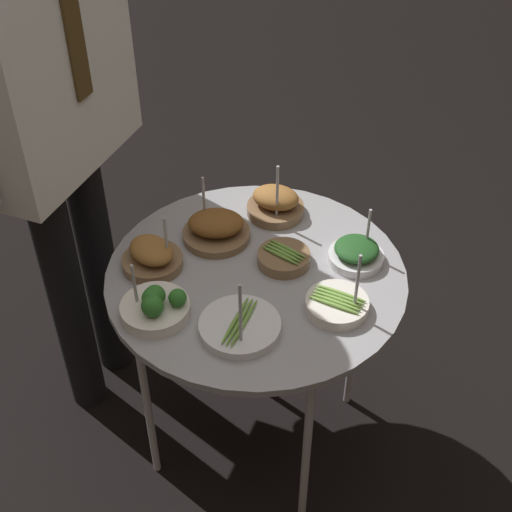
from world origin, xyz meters
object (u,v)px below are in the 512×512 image
bowl_roast_back_right (152,256)px  bowl_roast_back_left (276,203)px  serving_cart (256,285)px  bowl_asparagus_front_center (284,258)px  bowl_roast_mid_left (216,228)px  bowl_asparagus_near_rim (337,304)px  bowl_broccoli_front_left (156,305)px  waiter_figure (39,74)px  bowl_spinach_center (356,253)px  bowl_asparagus_front_right (240,326)px

bowl_roast_back_right → bowl_roast_back_left: (0.30, -0.20, 0.00)m
serving_cart → bowl_asparagus_front_center: bowl_asparagus_front_center is taller
bowl_roast_back_left → bowl_roast_mid_left: bowl_roast_back_left is taller
bowl_asparagus_near_rim → bowl_roast_back_right: bowl_asparagus_near_rim is taller
bowl_broccoli_front_left → bowl_roast_back_left: bearing=-14.2°
bowl_broccoli_front_left → waiter_figure: 0.57m
waiter_figure → bowl_roast_mid_left: bearing=-80.8°
bowl_spinach_center → bowl_broccoli_front_left: bearing=133.5°
bowl_asparagus_front_center → bowl_spinach_center: size_ratio=0.94×
serving_cart → bowl_asparagus_near_rim: size_ratio=4.18×
bowl_spinach_center → bowl_broccoli_front_left: (-0.33, 0.35, 0.01)m
waiter_figure → bowl_broccoli_front_left: bearing=-121.7°
bowl_asparagus_front_right → bowl_asparagus_front_center: bearing=-2.7°
serving_cart → bowl_roast_back_right: (-0.07, 0.23, 0.07)m
bowl_asparagus_near_rim → bowl_asparagus_front_right: bearing=128.2°
bowl_asparagus_near_rim → bowl_spinach_center: 0.17m
bowl_roast_back_left → bowl_spinach_center: (-0.10, -0.24, -0.01)m
bowl_asparagus_near_rim → bowl_roast_mid_left: size_ratio=1.01×
bowl_roast_back_right → waiter_figure: (0.09, 0.29, 0.36)m
bowl_asparagus_near_rim → bowl_broccoli_front_left: (-0.16, 0.36, 0.01)m
bowl_roast_mid_left → bowl_broccoli_front_left: bearing=177.8°
bowl_asparagus_front_right → bowl_roast_mid_left: 0.32m
bowl_roast_back_right → bowl_roast_mid_left: 0.18m
bowl_roast_back_left → bowl_broccoli_front_left: bearing=165.8°
bowl_asparagus_front_center → bowl_roast_back_right: bearing=113.8°
bowl_asparagus_front_center → bowl_spinach_center: bowl_spinach_center is taller
bowl_roast_back_left → waiter_figure: bearing=113.4°
bowl_roast_mid_left → bowl_spinach_center: size_ratio=1.25×
bowl_asparagus_front_center → bowl_asparagus_near_rim: bearing=-122.6°
bowl_asparagus_front_right → bowl_spinach_center: 0.35m
bowl_asparagus_front_right → bowl_asparagus_front_center: size_ratio=1.41×
serving_cart → bowl_asparagus_front_center: 0.09m
bowl_roast_back_left → bowl_spinach_center: bowl_roast_back_left is taller
bowl_asparagus_front_right → bowl_roast_back_right: bearing=66.7°
bowl_roast_mid_left → bowl_spinach_center: bowl_roast_mid_left is taller
bowl_roast_back_left → waiter_figure: waiter_figure is taller
bowl_asparagus_near_rim → bowl_asparagus_front_center: 0.19m
serving_cart → bowl_broccoli_front_left: 0.27m
bowl_asparagus_near_rim → waiter_figure: size_ratio=0.10×
waiter_figure → bowl_spinach_center: bearing=-81.7°
bowl_spinach_center → bowl_broccoli_front_left: same height
bowl_asparagus_near_rim → bowl_spinach_center: size_ratio=1.27×
bowl_asparagus_near_rim → waiter_figure: bearing=84.7°
serving_cart → bowl_asparagus_front_right: bearing=-168.8°
bowl_broccoli_front_left → bowl_roast_mid_left: bearing=-2.2°
bowl_roast_back_right → waiter_figure: bearing=73.0°
bowl_asparagus_near_rim → serving_cart: bearing=77.3°
bowl_roast_mid_left → waiter_figure: 0.53m
bowl_broccoli_front_left → waiter_figure: (0.23, 0.37, 0.36)m
serving_cart → bowl_asparagus_near_rim: 0.22m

